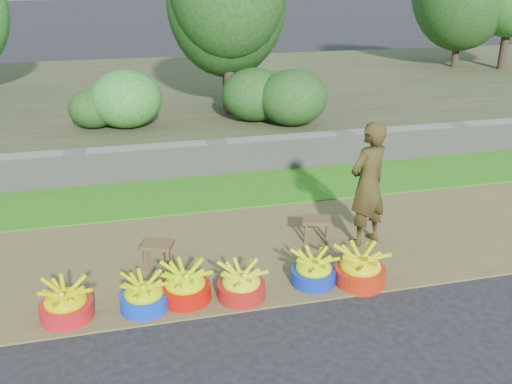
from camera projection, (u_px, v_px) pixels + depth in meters
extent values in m
plane|color=black|center=(291.00, 306.00, 5.79)|extent=(120.00, 120.00, 0.00)
cube|color=brown|center=(260.00, 250.00, 6.91)|extent=(80.00, 2.50, 0.02)
cube|color=#2E7B15|center=(228.00, 190.00, 8.71)|extent=(80.00, 1.50, 0.04)
cube|color=gray|center=(217.00, 158.00, 9.38)|extent=(80.00, 0.35, 0.55)
cube|color=#3F4327|center=(180.00, 97.00, 13.81)|extent=(80.00, 10.00, 0.50)
cylinder|color=#32221A|center=(228.00, 74.00, 11.45)|extent=(0.20, 0.20, 1.40)
ellipsoid|color=#204918|center=(226.00, 1.00, 10.94)|extent=(2.32, 2.32, 2.90)
cylinder|color=#32221A|center=(230.00, 69.00, 10.99)|extent=(0.23, 0.23, 1.72)
cylinder|color=#32221A|center=(505.00, 39.00, 15.86)|extent=(0.23, 0.23, 1.67)
cylinder|color=#32221A|center=(457.00, 42.00, 16.25)|extent=(0.20, 0.20, 1.37)
ellipsoid|color=#2F7D29|center=(126.00, 99.00, 10.14)|extent=(1.27, 1.27, 1.02)
ellipsoid|color=#204918|center=(255.00, 94.00, 10.60)|extent=(1.23, 1.23, 0.98)
ellipsoid|color=#204918|center=(93.00, 108.00, 10.16)|extent=(0.88, 0.88, 0.70)
ellipsoid|color=#204918|center=(293.00, 98.00, 10.30)|extent=(1.25, 1.25, 1.00)
cylinder|color=red|center=(67.00, 311.00, 5.55)|extent=(0.51, 0.51, 0.19)
ellipsoid|color=#DBCE00|center=(65.00, 298.00, 5.49)|extent=(0.45, 0.45, 0.29)
cylinder|color=#0B37CC|center=(144.00, 302.00, 5.69)|extent=(0.48, 0.48, 0.17)
ellipsoid|color=#C4DF00|center=(143.00, 291.00, 5.64)|extent=(0.43, 0.43, 0.28)
cylinder|color=#BC0D05|center=(186.00, 293.00, 5.85)|extent=(0.52, 0.52, 0.19)
ellipsoid|color=#CDF900|center=(185.00, 280.00, 5.79)|extent=(0.46, 0.46, 0.30)
cylinder|color=#A31714|center=(241.00, 291.00, 5.89)|extent=(0.50, 0.50, 0.18)
ellipsoid|color=#F4FF14|center=(241.00, 279.00, 5.83)|extent=(0.44, 0.44, 0.28)
cylinder|color=#0E2AA7|center=(313.00, 277.00, 6.16)|extent=(0.49, 0.49, 0.18)
ellipsoid|color=#C8F403|center=(314.00, 266.00, 6.11)|extent=(0.43, 0.43, 0.28)
cylinder|color=#AF220C|center=(360.00, 276.00, 6.16)|extent=(0.55, 0.55, 0.20)
ellipsoid|color=#DAD209|center=(361.00, 263.00, 6.10)|extent=(0.49, 0.49, 0.32)
cube|color=brown|center=(158.00, 245.00, 6.42)|extent=(0.40, 0.36, 0.04)
cylinder|color=brown|center=(145.00, 259.00, 6.41)|extent=(0.04, 0.04, 0.25)
cylinder|color=brown|center=(167.00, 261.00, 6.37)|extent=(0.04, 0.04, 0.25)
cylinder|color=brown|center=(150.00, 252.00, 6.57)|extent=(0.04, 0.04, 0.25)
cylinder|color=brown|center=(172.00, 253.00, 6.54)|extent=(0.04, 0.04, 0.25)
cube|color=brown|center=(317.00, 220.00, 7.01)|extent=(0.41, 0.36, 0.04)
cylinder|color=brown|center=(306.00, 234.00, 6.99)|extent=(0.04, 0.04, 0.26)
cylinder|color=brown|center=(327.00, 235.00, 6.97)|extent=(0.04, 0.04, 0.26)
cylinder|color=brown|center=(306.00, 228.00, 7.16)|extent=(0.04, 0.04, 0.26)
cylinder|color=brown|center=(327.00, 228.00, 7.14)|extent=(0.04, 0.04, 0.26)
imported|color=black|center=(368.00, 184.00, 6.80)|extent=(0.66, 0.56, 1.54)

